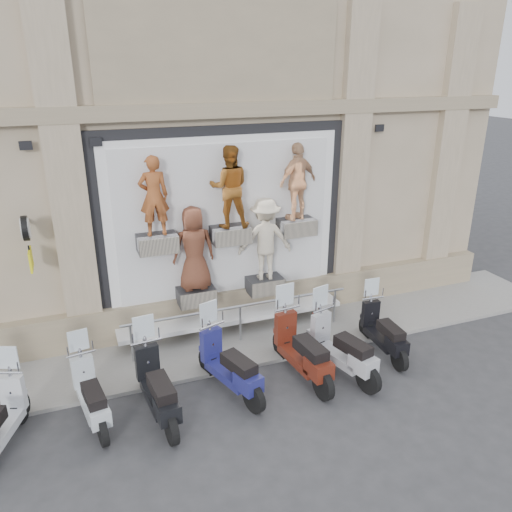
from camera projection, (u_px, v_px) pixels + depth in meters
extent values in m
plane|color=#313134|center=(276.00, 396.00, 9.16)|extent=(90.00, 90.00, 0.00)
cube|color=gray|center=(239.00, 339.00, 10.98)|extent=(16.00, 2.20, 0.08)
cube|color=black|center=(225.00, 226.00, 10.88)|extent=(5.60, 0.10, 4.30)
cube|color=white|center=(226.00, 227.00, 10.83)|extent=(5.10, 0.06, 3.90)
cube|color=white|center=(226.00, 227.00, 10.80)|extent=(4.70, 0.04, 3.60)
cube|color=white|center=(232.00, 315.00, 11.23)|extent=(5.10, 0.75, 0.10)
cube|color=#28282B|center=(157.00, 243.00, 10.07)|extent=(0.80, 0.50, 0.35)
imported|color=#AC5627|center=(154.00, 196.00, 9.72)|extent=(0.59, 0.40, 1.60)
cube|color=#28282B|center=(230.00, 234.00, 10.59)|extent=(0.80, 0.50, 0.35)
imported|color=brown|center=(229.00, 187.00, 10.22)|extent=(0.96, 0.83, 1.70)
cube|color=#28282B|center=(296.00, 227.00, 11.10)|extent=(0.80, 0.50, 0.35)
imported|color=tan|center=(298.00, 182.00, 10.74)|extent=(1.06, 0.68, 1.68)
cube|color=#28282B|center=(196.00, 296.00, 10.79)|extent=(0.80, 0.50, 0.35)
imported|color=brown|center=(194.00, 249.00, 10.40)|extent=(0.90, 0.59, 1.81)
cube|color=#28282B|center=(265.00, 285.00, 11.32)|extent=(0.80, 0.50, 0.35)
imported|color=beige|center=(265.00, 239.00, 10.93)|extent=(1.29, 0.88, 1.84)
cube|color=black|center=(26.00, 224.00, 9.18)|extent=(0.06, 0.56, 0.06)
cylinder|color=black|center=(25.00, 228.00, 8.94)|extent=(0.10, 0.46, 0.46)
cube|color=yellow|center=(31.00, 259.00, 9.16)|extent=(0.04, 0.50, 0.38)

